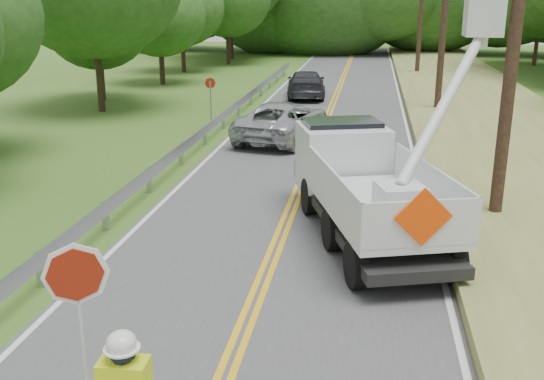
# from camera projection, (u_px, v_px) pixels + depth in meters

# --- Properties ---
(road) EXTENTS (7.20, 96.00, 0.03)m
(road) POSITION_uv_depth(u_px,v_px,m) (310.00, 162.00, 20.66)
(road) COLOR #47474A
(road) RESTS_ON ground
(guardrail) EXTENTS (0.18, 48.00, 0.77)m
(guardrail) POSITION_uv_depth(u_px,v_px,m) (199.00, 136.00, 21.95)
(guardrail) COLOR #9A9EA1
(guardrail) RESTS_ON ground
(tall_grass_verge) EXTENTS (7.00, 96.00, 0.30)m
(tall_grass_verge) POSITION_uv_depth(u_px,v_px,m) (535.00, 167.00, 19.56)
(tall_grass_verge) COLOR olive
(tall_grass_verge) RESTS_ON ground
(bucket_truck) EXTENTS (4.73, 6.76, 6.38)m
(bucket_truck) POSITION_uv_depth(u_px,v_px,m) (368.00, 165.00, 14.61)
(bucket_truck) COLOR black
(bucket_truck) RESTS_ON road
(suv_silver) EXTENTS (3.45, 5.64, 1.46)m
(suv_silver) POSITION_uv_depth(u_px,v_px,m) (283.00, 121.00, 23.67)
(suv_silver) COLOR #B6BABE
(suv_silver) RESTS_ON road
(suv_darkgrey) EXTENTS (2.52, 5.09, 1.42)m
(suv_darkgrey) POSITION_uv_depth(u_px,v_px,m) (306.00, 84.00, 33.75)
(suv_darkgrey) COLOR #33353B
(suv_darkgrey) RESTS_ON road
(stop_sign_permanent) EXTENTS (0.43, 0.16, 2.09)m
(stop_sign_permanent) POSITION_uv_depth(u_px,v_px,m) (211.00, 96.00, 25.71)
(stop_sign_permanent) COLOR #9A9EA1
(stop_sign_permanent) RESTS_ON ground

